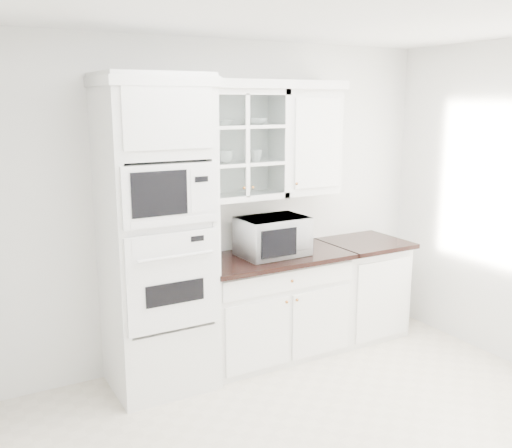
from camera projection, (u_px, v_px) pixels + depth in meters
ground at (349, 447)px, 3.70m from camera, size 4.00×3.50×0.01m
room_shell at (316, 168)px, 3.69m from camera, size 4.00×3.50×2.70m
oven_column at (157, 237)px, 4.29m from camera, size 0.76×0.68×2.40m
base_cabinet_run at (272, 305)px, 4.97m from camera, size 1.32×0.67×0.92m
extra_base_cabinet at (361, 287)px, 5.45m from camera, size 0.72×0.67×0.92m
upper_cabinet_glass at (238, 145)px, 4.67m from camera, size 0.80×0.33×0.90m
upper_cabinet_solid at (306, 142)px, 4.99m from camera, size 0.55×0.33×0.90m
crown_molding at (227, 84)px, 4.50m from camera, size 2.14×0.38×0.07m
countertop_microwave at (272, 236)px, 4.83m from camera, size 0.58×0.49×0.33m
bowl_a at (221, 122)px, 4.58m from camera, size 0.23×0.23×0.05m
bowl_b at (256, 121)px, 4.71m from camera, size 0.22×0.22×0.05m
cup_a at (225, 157)px, 4.62m from camera, size 0.14×0.14×0.10m
cup_b at (256, 155)px, 4.75m from camera, size 0.11×0.11×0.10m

